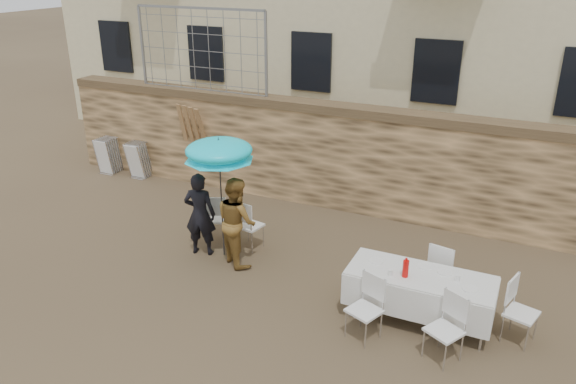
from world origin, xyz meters
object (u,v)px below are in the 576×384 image
at_px(table_chair_front_right, 444,329).
at_px(table_chair_back, 443,269).
at_px(umbrella, 219,154).
at_px(couple_chair_right, 250,224).
at_px(chair_stack_left, 114,153).
at_px(chair_stack_right, 143,158).
at_px(couple_chair_left, 217,217).
at_px(woman_dress, 237,221).
at_px(banquet_table, 421,277).
at_px(soda_bottle, 406,269).
at_px(man_suit, 200,214).
at_px(table_chair_front_left, 364,309).
at_px(table_chair_side, 522,312).

distance_m(table_chair_front_right, table_chair_back, 1.58).
distance_m(umbrella, table_chair_back, 4.11).
bearing_deg(couple_chair_right, chair_stack_left, -13.11).
height_order(chair_stack_left, chair_stack_right, same).
relative_size(couple_chair_left, table_chair_back, 1.00).
relative_size(woman_dress, umbrella, 0.77).
height_order(banquet_table, table_chair_back, table_chair_back).
height_order(banquet_table, soda_bottle, soda_bottle).
height_order(man_suit, table_chair_back, man_suit).
bearing_deg(soda_bottle, chair_stack_right, 155.71).
bearing_deg(man_suit, umbrella, 179.45).
xyz_separation_m(woman_dress, couple_chair_left, (-0.75, 0.55, -0.31)).
xyz_separation_m(umbrella, banquet_table, (3.63, -0.50, -1.21)).
bearing_deg(soda_bottle, woman_dress, 169.86).
relative_size(man_suit, table_chair_front_left, 1.62).
bearing_deg(chair_stack_left, couple_chair_right, -23.41).
bearing_deg(table_chair_side, table_chair_front_right, 149.49).
height_order(table_chair_side, chair_stack_left, table_chair_side).
bearing_deg(couple_chair_right, table_chair_front_right, 166.37).
relative_size(umbrella, soda_bottle, 7.88).
relative_size(couple_chair_right, table_chair_side, 1.00).
distance_m(umbrella, couple_chair_left, 1.58).
bearing_deg(couple_chair_left, man_suit, 66.47).
xyz_separation_m(man_suit, banquet_table, (4.03, -0.40, -0.05)).
bearing_deg(soda_bottle, umbrella, 169.26).
distance_m(woman_dress, couple_chair_left, 0.98).
bearing_deg(chair_stack_right, couple_chair_right, -27.76).
height_order(man_suit, table_chair_front_right, man_suit).
relative_size(couple_chair_left, chair_stack_right, 1.04).
bearing_deg(banquet_table, chair_stack_left, 159.47).
bearing_deg(table_chair_front_left, table_chair_back, 84.64).
height_order(woman_dress, table_chair_front_right, woman_dress).
height_order(man_suit, couple_chair_left, man_suit).
distance_m(umbrella, table_chair_front_left, 3.59).
relative_size(table_chair_front_right, table_chair_back, 1.00).
bearing_deg(chair_stack_left, table_chair_front_right, -23.64).
xyz_separation_m(couple_chair_right, chair_stack_left, (-5.07, 2.20, -0.02)).
bearing_deg(table_chair_back, chair_stack_right, -5.75).
bearing_deg(umbrella, chair_stack_right, 145.66).
relative_size(couple_chair_left, banquet_table, 0.46).
bearing_deg(soda_bottle, table_chair_front_left, -123.69).
distance_m(woman_dress, table_chair_front_left, 2.94).
relative_size(man_suit, chair_stack_right, 1.69).
distance_m(table_chair_back, chair_stack_left, 8.92).
bearing_deg(banquet_table, soda_bottle, -143.13).
relative_size(woman_dress, chair_stack_right, 1.73).
height_order(man_suit, chair_stack_left, man_suit).
xyz_separation_m(table_chair_front_left, table_chair_side, (2.00, 0.85, 0.00)).
height_order(soda_bottle, table_chair_back, soda_bottle).
bearing_deg(table_chair_front_right, chair_stack_right, -177.10).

